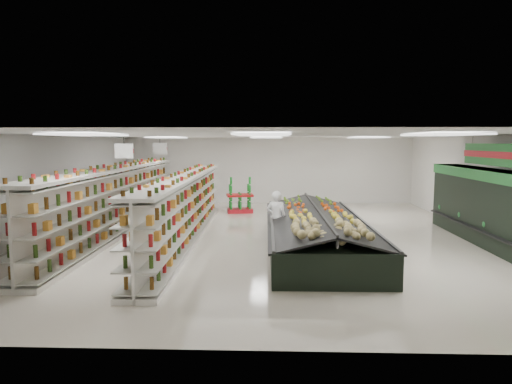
{
  "coord_description": "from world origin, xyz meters",
  "views": [
    {
      "loc": [
        0.22,
        -14.28,
        3.01
      ],
      "look_at": [
        -0.29,
        0.42,
        1.37
      ],
      "focal_mm": 32.0,
      "sensor_mm": 36.0,
      "label": 1
    }
  ],
  "objects_px": {
    "soda_endcap": "(240,197)",
    "shopper_background": "(175,200)",
    "gondola_left": "(116,203)",
    "produce_island": "(316,230)",
    "gondola_center": "(186,210)",
    "shopper_main": "(276,218)"
  },
  "relations": [
    {
      "from": "gondola_center",
      "to": "shopper_main",
      "type": "height_order",
      "value": "gondola_center"
    },
    {
      "from": "produce_island",
      "to": "shopper_main",
      "type": "distance_m",
      "value": 1.2
    },
    {
      "from": "gondola_left",
      "to": "produce_island",
      "type": "xyz_separation_m",
      "value": [
        6.39,
        -1.94,
        -0.47
      ]
    },
    {
      "from": "gondola_left",
      "to": "soda_endcap",
      "type": "xyz_separation_m",
      "value": [
        3.77,
        4.41,
        -0.31
      ]
    },
    {
      "from": "gondola_left",
      "to": "shopper_main",
      "type": "distance_m",
      "value": 5.52
    },
    {
      "from": "gondola_left",
      "to": "produce_island",
      "type": "bearing_deg",
      "value": -17.48
    },
    {
      "from": "soda_endcap",
      "to": "shopper_main",
      "type": "relative_size",
      "value": 0.88
    },
    {
      "from": "gondola_center",
      "to": "produce_island",
      "type": "relative_size",
      "value": 1.48
    },
    {
      "from": "soda_endcap",
      "to": "shopper_background",
      "type": "height_order",
      "value": "shopper_background"
    },
    {
      "from": "gondola_left",
      "to": "shopper_background",
      "type": "height_order",
      "value": "gondola_left"
    },
    {
      "from": "soda_endcap",
      "to": "shopper_main",
      "type": "bearing_deg",
      "value": -76.27
    },
    {
      "from": "shopper_background",
      "to": "shopper_main",
      "type": "bearing_deg",
      "value": -135.68
    },
    {
      "from": "produce_island",
      "to": "shopper_main",
      "type": "xyz_separation_m",
      "value": [
        -1.14,
        0.26,
        0.28
      ]
    },
    {
      "from": "produce_island",
      "to": "shopper_background",
      "type": "height_order",
      "value": "shopper_background"
    },
    {
      "from": "gondola_center",
      "to": "produce_island",
      "type": "distance_m",
      "value": 4.04
    },
    {
      "from": "shopper_background",
      "to": "soda_endcap",
      "type": "bearing_deg",
      "value": -52.41
    },
    {
      "from": "gondola_left",
      "to": "gondola_center",
      "type": "bearing_deg",
      "value": -22.24
    },
    {
      "from": "shopper_background",
      "to": "gondola_center",
      "type": "bearing_deg",
      "value": -160.27
    },
    {
      "from": "gondola_left",
      "to": "gondola_center",
      "type": "xyz_separation_m",
      "value": [
        2.48,
        -0.99,
        -0.08
      ]
    },
    {
      "from": "soda_endcap",
      "to": "shopper_background",
      "type": "bearing_deg",
      "value": -145.31
    },
    {
      "from": "gondola_center",
      "to": "shopper_background",
      "type": "xyz_separation_m",
      "value": [
        -1.13,
        3.72,
        -0.17
      ]
    },
    {
      "from": "produce_island",
      "to": "shopper_main",
      "type": "bearing_deg",
      "value": 166.99
    }
  ]
}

